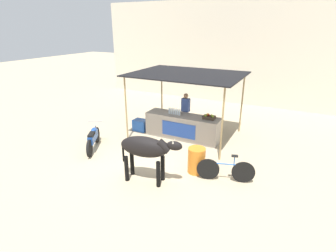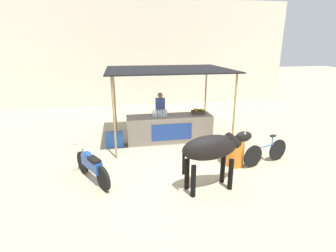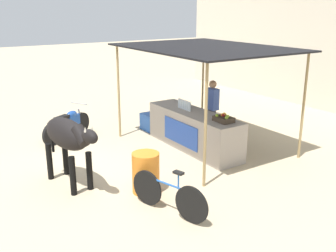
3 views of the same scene
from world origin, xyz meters
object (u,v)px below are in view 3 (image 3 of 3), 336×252
object	(u,v)px
cooler_box	(151,122)
cow	(68,137)
stall_counter	(194,130)
vendor_behind_counter	(212,110)
fruit_crate	(224,119)
bicycle_leaning	(169,195)
motorcycle_parked	(67,124)
water_barrel	(146,173)

from	to	relation	value
cooler_box	cow	bearing A→B (deg)	-54.57
stall_counter	vendor_behind_counter	world-z (taller)	vendor_behind_counter
fruit_crate	cooler_box	world-z (taller)	fruit_crate
fruit_crate	cow	size ratio (longest dim) A/B	0.24
fruit_crate	bicycle_leaning	world-z (taller)	fruit_crate
cow	motorcycle_parked	bearing A→B (deg)	161.82
water_barrel	cow	bearing A→B (deg)	-134.72
cooler_box	cow	world-z (taller)	cow
vendor_behind_counter	stall_counter	bearing A→B (deg)	-74.18
stall_counter	bicycle_leaning	size ratio (longest dim) A/B	1.88
fruit_crate	motorcycle_parked	size ratio (longest dim) A/B	0.27
water_barrel	motorcycle_parked	world-z (taller)	motorcycle_parked
cooler_box	cow	xyz separation A→B (m)	(2.32, -3.26, 0.79)
cooler_box	water_barrel	distance (m)	4.04
fruit_crate	bicycle_leaning	size ratio (longest dim) A/B	0.28
vendor_behind_counter	motorcycle_parked	xyz separation A→B (m)	(-2.28, -3.17, -0.42)
stall_counter	vendor_behind_counter	distance (m)	0.87
cow	fruit_crate	bearing A→B (deg)	78.66
stall_counter	cow	size ratio (longest dim) A/B	1.62
motorcycle_parked	cooler_box	bearing A→B (deg)	76.71
vendor_behind_counter	water_barrel	bearing A→B (deg)	-60.62
stall_counter	motorcycle_parked	bearing A→B (deg)	-135.91
cow	motorcycle_parked	distance (m)	3.08
stall_counter	fruit_crate	size ratio (longest dim) A/B	6.82
stall_counter	vendor_behind_counter	xyz separation A→B (m)	(-0.21, 0.75, 0.37)
fruit_crate	motorcycle_parked	distance (m)	4.37
vendor_behind_counter	cow	bearing A→B (deg)	-81.88
water_barrel	stall_counter	bearing A→B (deg)	123.30
fruit_crate	bicycle_leaning	xyz separation A→B (m)	(1.36, -2.38, -0.69)
water_barrel	motorcycle_parked	distance (m)	3.97
fruit_crate	motorcycle_parked	world-z (taller)	fruit_crate
motorcycle_parked	bicycle_leaning	xyz separation A→B (m)	(4.91, 0.09, -0.08)
fruit_crate	motorcycle_parked	xyz separation A→B (m)	(-3.55, -2.47, -0.61)
vendor_behind_counter	cow	world-z (taller)	vendor_behind_counter
fruit_crate	water_barrel	xyz separation A→B (m)	(0.42, -2.30, -0.63)
stall_counter	cooler_box	distance (m)	1.96
fruit_crate	stall_counter	bearing A→B (deg)	-177.10
vendor_behind_counter	water_barrel	size ratio (longest dim) A/B	2.05
cooler_box	vendor_behind_counter	bearing A→B (deg)	26.13
cow	bicycle_leaning	world-z (taller)	cow
water_barrel	cow	world-z (taller)	cow
fruit_crate	vendor_behind_counter	size ratio (longest dim) A/B	0.27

